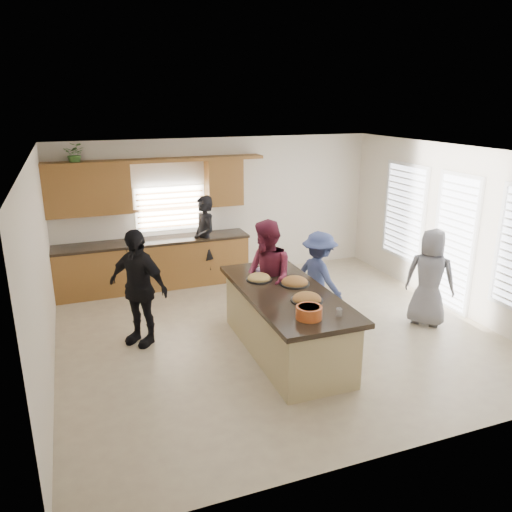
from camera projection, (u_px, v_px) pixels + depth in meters
name	position (u px, v px, depth m)	size (l,w,h in m)	color
floor	(276.00, 333.00, 7.83)	(6.50, 6.50, 0.00)	beige
room_shell	(278.00, 215.00, 7.26)	(6.52, 6.02, 2.81)	silver
back_cabinetry	(150.00, 242.00, 9.50)	(4.08, 0.66, 2.46)	brown
right_wall_glazing	(456.00, 234.00, 8.39)	(0.06, 4.00, 2.25)	white
island	(285.00, 323.00, 7.12)	(1.17, 2.71, 0.95)	tan
platter_front	(307.00, 299.00, 6.60)	(0.43, 0.43, 0.17)	black
platter_mid	(295.00, 283.00, 7.20)	(0.43, 0.43, 0.17)	black
platter_back	(259.00, 278.00, 7.37)	(0.38, 0.38, 0.15)	black
salad_bowl	(309.00, 312.00, 6.07)	(0.32, 0.32, 0.16)	#D65D27
clear_cup	(339.00, 312.00, 6.16)	(0.08, 0.08, 0.10)	white
plate_stack	(262.00, 270.00, 7.74)	(0.19, 0.19, 0.04)	#C297DB
flower_vase	(263.00, 251.00, 7.98)	(0.14, 0.14, 0.45)	silver
potted_plant	(75.00, 154.00, 8.68)	(0.35, 0.30, 0.39)	#43762F
woman_left_back	(205.00, 240.00, 9.74)	(0.64, 0.42, 1.75)	black
woman_left_mid	(267.00, 279.00, 7.58)	(0.87, 0.68, 1.80)	maroon
woman_left_front	(138.00, 287.00, 7.29)	(1.03, 0.43, 1.76)	black
woman_right_back	(319.00, 277.00, 8.05)	(0.98, 0.56, 1.52)	navy
woman_right_front	(430.00, 278.00, 7.93)	(0.78, 0.51, 1.59)	slate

